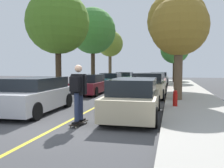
% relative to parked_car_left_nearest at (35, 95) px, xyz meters
% --- Properties ---
extents(ground, '(80.00, 80.00, 0.00)m').
position_rel_parked_car_left_nearest_xyz_m(ground, '(2.04, -2.19, -0.70)').
color(ground, '#424244').
extents(sidewalk_right, '(2.86, 56.00, 0.14)m').
position_rel_parked_car_left_nearest_xyz_m(sidewalk_right, '(6.55, -2.19, -0.63)').
color(sidewalk_right, '#ADA89E').
rests_on(sidewalk_right, ground).
extents(center_line, '(0.12, 39.20, 0.01)m').
position_rel_parked_car_left_nearest_xyz_m(center_line, '(2.04, 1.81, -0.70)').
color(center_line, gold).
rests_on(center_line, ground).
extents(parked_car_left_nearest, '(2.05, 4.31, 1.40)m').
position_rel_parked_car_left_nearest_xyz_m(parked_car_left_nearest, '(0.00, 0.00, 0.00)').
color(parked_car_left_nearest, '#B7B7BC').
rests_on(parked_car_left_nearest, ground).
extents(parked_car_left_near, '(1.93, 4.11, 1.36)m').
position_rel_parked_car_left_nearest_xyz_m(parked_car_left_near, '(0.00, 6.69, -0.03)').
color(parked_car_left_near, maroon).
rests_on(parked_car_left_near, ground).
extents(parked_car_left_far, '(1.97, 4.10, 1.33)m').
position_rel_parked_car_left_nearest_xyz_m(parked_car_left_far, '(0.00, 12.58, -0.05)').
color(parked_car_left_far, '#196066').
rests_on(parked_car_left_far, ground).
extents(parked_car_left_farthest, '(2.11, 4.58, 1.30)m').
position_rel_parked_car_left_nearest_xyz_m(parked_car_left_farthest, '(0.00, 19.57, -0.04)').
color(parked_car_left_farthest, '#1E5B33').
rests_on(parked_car_left_farthest, ground).
extents(parked_car_right_nearest, '(1.88, 4.43, 1.41)m').
position_rel_parked_car_left_nearest_xyz_m(parked_car_right_nearest, '(4.08, 0.02, -0.00)').
color(parked_car_right_nearest, '#BCAD89').
rests_on(parked_car_right_nearest, ground).
extents(parked_car_right_near, '(2.08, 4.27, 1.49)m').
position_rel_parked_car_left_nearest_xyz_m(parked_car_right_near, '(4.08, 6.18, 0.04)').
color(parked_car_right_near, '#BCAD89').
rests_on(parked_car_right_near, ground).
extents(parked_car_right_far, '(1.86, 4.09, 1.29)m').
position_rel_parked_car_left_nearest_xyz_m(parked_car_right_far, '(4.08, 12.44, -0.06)').
color(parked_car_right_far, maroon).
rests_on(parked_car_right_far, ground).
extents(parked_car_right_farthest, '(2.01, 4.63, 1.32)m').
position_rel_parked_car_left_nearest_xyz_m(parked_car_right_farthest, '(4.08, 18.92, -0.04)').
color(parked_car_right_farthest, '#B7B7BC').
rests_on(parked_car_right_farthest, ground).
extents(street_tree_left_nearest, '(4.03, 4.03, 6.58)m').
position_rel_parked_car_left_nearest_xyz_m(street_tree_left_nearest, '(-1.68, 5.48, 3.98)').
color(street_tree_left_nearest, '#3D2D1E').
rests_on(street_tree_left_nearest, sidewalk_left).
extents(street_tree_left_near, '(4.22, 4.22, 7.17)m').
position_rel_parked_car_left_nearest_xyz_m(street_tree_left_near, '(-1.68, 12.50, 4.48)').
color(street_tree_left_near, '#3D2D1E').
rests_on(street_tree_left_near, sidewalk_left).
extents(street_tree_left_far, '(3.07, 3.07, 6.07)m').
position_rel_parked_car_left_nearest_xyz_m(street_tree_left_far, '(-1.68, 18.89, 3.93)').
color(street_tree_left_far, brown).
rests_on(street_tree_left_far, sidewalk_left).
extents(street_tree_right_nearest, '(3.02, 3.02, 5.32)m').
position_rel_parked_car_left_nearest_xyz_m(street_tree_right_nearest, '(5.75, 4.30, 3.21)').
color(street_tree_right_nearest, brown).
rests_on(street_tree_right_nearest, sidewalk_right).
extents(street_tree_right_near, '(4.69, 4.69, 7.77)m').
position_rel_parked_car_left_nearest_xyz_m(street_tree_right_near, '(5.75, 11.28, 4.85)').
color(street_tree_right_near, brown).
rests_on(street_tree_right_near, sidewalk_right).
extents(street_tree_right_far, '(3.28, 3.28, 5.45)m').
position_rel_parked_car_left_nearest_xyz_m(street_tree_right_far, '(5.75, 20.12, 3.22)').
color(street_tree_right_far, '#3D2D1E').
rests_on(street_tree_right_far, sidewalk_right).
extents(street_tree_right_farthest, '(3.09, 3.09, 6.45)m').
position_rel_parked_car_left_nearest_xyz_m(street_tree_right_farthest, '(5.75, 26.28, 4.30)').
color(street_tree_right_farthest, '#3D2D1E').
rests_on(street_tree_right_farthest, sidewalk_right).
extents(fire_hydrant, '(0.20, 0.20, 0.70)m').
position_rel_parked_car_left_nearest_xyz_m(fire_hydrant, '(5.58, 2.03, -0.22)').
color(fire_hydrant, '#B2140F').
rests_on(fire_hydrant, sidewalk_right).
extents(skateboard, '(0.34, 0.86, 0.10)m').
position_rel_parked_car_left_nearest_xyz_m(skateboard, '(2.60, -1.74, -0.61)').
color(skateboard, black).
rests_on(skateboard, ground).
extents(skateboarder, '(0.59, 0.71, 1.79)m').
position_rel_parked_car_left_nearest_xyz_m(skateboarder, '(2.60, -1.77, 0.42)').
color(skateboarder, black).
rests_on(skateboarder, skateboard).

